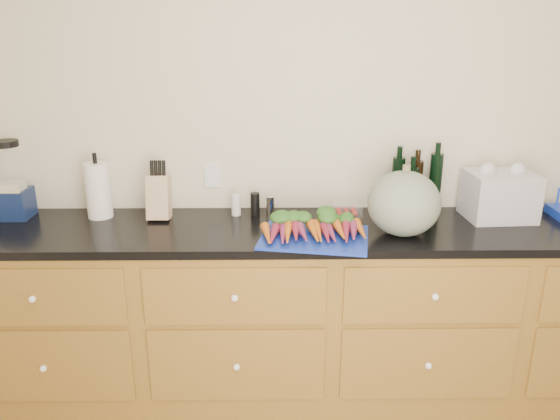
{
  "coord_description": "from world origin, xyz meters",
  "views": [
    {
      "loc": [
        -0.27,
        -1.21,
        1.86
      ],
      "look_at": [
        -0.24,
        1.2,
        1.06
      ],
      "focal_mm": 35.0,
      "sensor_mm": 36.0,
      "label": 1
    }
  ],
  "objects_px": {
    "paper_towel": "(98,190)",
    "knife_block": "(159,197)",
    "cutting_board": "(314,237)",
    "blender_appliance": "(11,184)",
    "tomato_box": "(347,209)",
    "carrots": "(314,228)",
    "squash": "(404,203)"
  },
  "relations": [
    {
      "from": "squash",
      "to": "tomato_box",
      "type": "bearing_deg",
      "value": 129.15
    },
    {
      "from": "tomato_box",
      "to": "paper_towel",
      "type": "bearing_deg",
      "value": -179.55
    },
    {
      "from": "cutting_board",
      "to": "blender_appliance",
      "type": "bearing_deg",
      "value": 168.13
    },
    {
      "from": "carrots",
      "to": "squash",
      "type": "bearing_deg",
      "value": 2.07
    },
    {
      "from": "carrots",
      "to": "tomato_box",
      "type": "relative_size",
      "value": 3.26
    },
    {
      "from": "carrots",
      "to": "blender_appliance",
      "type": "bearing_deg",
      "value": 169.49
    },
    {
      "from": "blender_appliance",
      "to": "paper_towel",
      "type": "height_order",
      "value": "blender_appliance"
    },
    {
      "from": "cutting_board",
      "to": "paper_towel",
      "type": "xyz_separation_m",
      "value": [
        -1.08,
        0.32,
        0.13
      ]
    },
    {
      "from": "cutting_board",
      "to": "carrots",
      "type": "relative_size",
      "value": 1.01
    },
    {
      "from": "cutting_board",
      "to": "paper_towel",
      "type": "bearing_deg",
      "value": 163.48
    },
    {
      "from": "cutting_board",
      "to": "tomato_box",
      "type": "bearing_deg",
      "value": 59.99
    },
    {
      "from": "cutting_board",
      "to": "paper_towel",
      "type": "relative_size",
      "value": 1.72
    },
    {
      "from": "squash",
      "to": "paper_towel",
      "type": "relative_size",
      "value": 1.2
    },
    {
      "from": "carrots",
      "to": "knife_block",
      "type": "distance_m",
      "value": 0.82
    },
    {
      "from": "paper_towel",
      "to": "knife_block",
      "type": "distance_m",
      "value": 0.31
    },
    {
      "from": "squash",
      "to": "knife_block",
      "type": "relative_size",
      "value": 1.53
    },
    {
      "from": "tomato_box",
      "to": "cutting_board",
      "type": "bearing_deg",
      "value": -120.01
    },
    {
      "from": "carrots",
      "to": "squash",
      "type": "distance_m",
      "value": 0.43
    },
    {
      "from": "blender_appliance",
      "to": "squash",
      "type": "bearing_deg",
      "value": -7.84
    },
    {
      "from": "blender_appliance",
      "to": "knife_block",
      "type": "bearing_deg",
      "value": -1.38
    },
    {
      "from": "paper_towel",
      "to": "knife_block",
      "type": "bearing_deg",
      "value": -3.69
    },
    {
      "from": "cutting_board",
      "to": "paper_towel",
      "type": "height_order",
      "value": "paper_towel"
    },
    {
      "from": "carrots",
      "to": "knife_block",
      "type": "relative_size",
      "value": 2.18
    },
    {
      "from": "knife_block",
      "to": "blender_appliance",
      "type": "bearing_deg",
      "value": 178.62
    },
    {
      "from": "squash",
      "to": "blender_appliance",
      "type": "distance_m",
      "value": 1.95
    },
    {
      "from": "cutting_board",
      "to": "blender_appliance",
      "type": "relative_size",
      "value": 1.22
    },
    {
      "from": "knife_block",
      "to": "tomato_box",
      "type": "xyz_separation_m",
      "value": [
        0.96,
        0.03,
        -0.08
      ]
    },
    {
      "from": "blender_appliance",
      "to": "paper_towel",
      "type": "relative_size",
      "value": 1.41
    },
    {
      "from": "squash",
      "to": "tomato_box",
      "type": "height_order",
      "value": "squash"
    },
    {
      "from": "cutting_board",
      "to": "knife_block",
      "type": "height_order",
      "value": "knife_block"
    },
    {
      "from": "carrots",
      "to": "paper_towel",
      "type": "distance_m",
      "value": 1.12
    },
    {
      "from": "carrots",
      "to": "squash",
      "type": "height_order",
      "value": "squash"
    }
  ]
}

